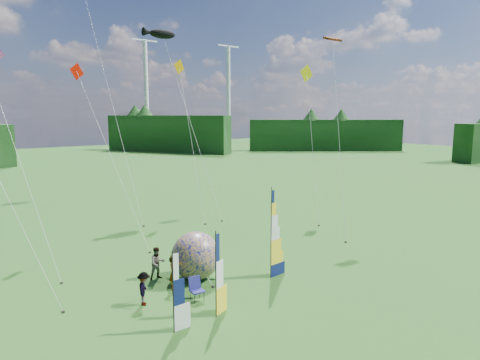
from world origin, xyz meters
TOP-DOWN VIEW (x-y plane):
  - ground at (0.00, 0.00)m, footprint 220.00×220.00m
  - treeline_ring at (0.00, 0.00)m, footprint 210.00×210.00m
  - turbine_left at (70.00, 95.00)m, footprint 8.00×1.20m
  - turbine_right at (45.00, 102.00)m, footprint 8.00×1.20m
  - feather_banner_main at (0.38, 3.00)m, footprint 1.33×0.18m
  - side_banner_left at (-4.67, 1.26)m, footprint 1.03×0.41m
  - side_banner_far at (-6.84, 1.25)m, footprint 1.00×0.13m
  - bol_inflatable at (-2.86, 5.55)m, footprint 3.19×3.19m
  - spectator_a at (-4.53, 5.11)m, footprint 0.75×0.72m
  - spectator_b at (-4.46, 6.92)m, footprint 0.91×0.54m
  - spectator_c at (-6.57, 4.41)m, footprint 0.89×1.08m
  - spectator_d at (-3.21, 7.00)m, footprint 0.98×0.56m
  - camp_chair at (-4.39, 3.17)m, footprint 0.75×0.75m
  - kite_whale at (6.42, 20.11)m, footprint 8.94×14.31m
  - kite_rainbow_delta at (-9.58, 13.18)m, footprint 9.98×13.41m
  - kite_parafoil at (11.38, 7.10)m, footprint 9.87×10.39m
  - small_kite_red at (-3.35, 15.09)m, footprint 6.83×10.46m
  - small_kite_orange at (5.51, 18.53)m, footprint 7.63×10.83m
  - small_kite_yellow at (13.45, 11.48)m, footprint 7.65×8.80m
  - small_kite_green at (0.21, 22.97)m, footprint 3.22×12.99m

SIDE VIEW (x-z plane):
  - ground at x=0.00m, z-range 0.00..0.00m
  - camp_chair at x=-4.39m, z-range 0.00..1.16m
  - spectator_d at x=-3.21m, z-range 0.00..1.57m
  - spectator_c at x=-6.57m, z-range 0.00..1.60m
  - spectator_a at x=-4.53m, z-range 0.00..1.73m
  - spectator_b at x=-4.46m, z-range 0.00..1.78m
  - bol_inflatable at x=-2.86m, z-range 0.00..2.65m
  - side_banner_far at x=-6.84m, z-range 0.00..3.38m
  - side_banner_left at x=-4.67m, z-range 0.00..3.80m
  - feather_banner_main at x=0.38m, z-range 0.00..4.92m
  - treeline_ring at x=0.00m, z-range 0.00..8.00m
  - small_kite_red at x=-3.35m, z-range 0.00..13.06m
  - small_kite_yellow at x=13.45m, z-range 0.00..14.13m
  - small_kite_orange at x=5.51m, z-range 0.00..14.56m
  - kite_rainbow_delta at x=-9.58m, z-range 0.00..15.24m
  - kite_parafoil at x=11.38m, z-range 0.00..16.61m
  - kite_whale at x=6.42m, z-range 0.00..18.40m
  - small_kite_green at x=0.21m, z-range 0.00..21.36m
  - turbine_left at x=70.00m, z-range 0.00..30.00m
  - turbine_right at x=45.00m, z-range 0.00..30.00m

